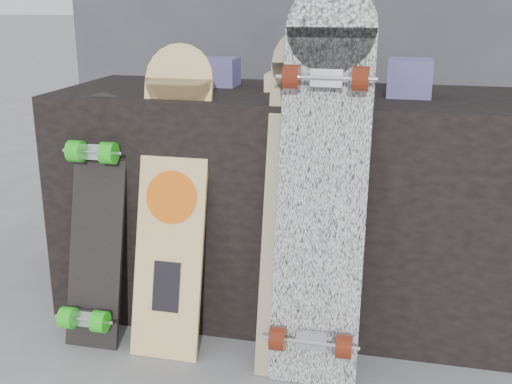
% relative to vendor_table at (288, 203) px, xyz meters
% --- Properties ---
extents(ground, '(60.00, 60.00, 0.00)m').
position_rel_vendor_table_xyz_m(ground, '(0.00, -0.50, -0.40)').
color(ground, slate).
rests_on(ground, ground).
extents(vendor_table, '(1.60, 0.60, 0.80)m').
position_rel_vendor_table_xyz_m(vendor_table, '(0.00, 0.00, 0.00)').
color(vendor_table, black).
rests_on(vendor_table, ground).
extents(merch_box_purple, '(0.18, 0.12, 0.10)m').
position_rel_vendor_table_xyz_m(merch_box_purple, '(-0.30, 0.09, 0.45)').
color(merch_box_purple, navy).
rests_on(merch_box_purple, vendor_table).
extents(merch_box_small, '(0.14, 0.14, 0.12)m').
position_rel_vendor_table_xyz_m(merch_box_small, '(0.40, -0.01, 0.46)').
color(merch_box_small, navy).
rests_on(merch_box_small, vendor_table).
extents(merch_box_flat, '(0.22, 0.10, 0.06)m').
position_rel_vendor_table_xyz_m(merch_box_flat, '(0.02, 0.02, 0.43)').
color(merch_box_flat, '#D1B78C').
rests_on(merch_box_flat, vendor_table).
extents(longboard_geisha, '(0.22, 0.28, 0.98)m').
position_rel_vendor_table_xyz_m(longboard_geisha, '(-0.32, -0.32, 0.11)').
color(longboard_geisha, '#CAB888').
rests_on(longboard_geisha, ground).
extents(longboard_celtic, '(0.23, 0.27, 1.04)m').
position_rel_vendor_table_xyz_m(longboard_celtic, '(0.11, -0.35, 0.15)').
color(longboard_celtic, beige).
rests_on(longboard_celtic, ground).
extents(longboard_cascadia, '(0.26, 0.32, 1.16)m').
position_rel_vendor_table_xyz_m(longboard_cascadia, '(0.17, -0.38, 0.20)').
color(longboard_cascadia, white).
rests_on(longboard_cascadia, ground).
extents(skateboard_dark, '(0.18, 0.29, 0.82)m').
position_rel_vendor_table_xyz_m(skateboard_dark, '(-0.57, -0.36, 0.01)').
color(skateboard_dark, black).
rests_on(skateboard_dark, ground).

